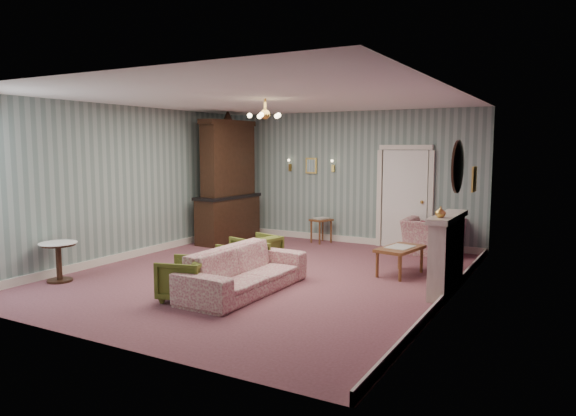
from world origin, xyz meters
The scene contains 27 objects.
floor centered at (0.00, 0.00, 0.00)m, with size 7.00×7.00×0.00m, color #844D57.
ceiling centered at (0.00, 0.00, 2.90)m, with size 7.00×7.00×0.00m, color white.
wall_back centered at (0.00, 3.50, 1.45)m, with size 6.00×6.00×0.00m, color slate.
wall_front centered at (0.00, -3.50, 1.45)m, with size 6.00×6.00×0.00m, color slate.
wall_left centered at (-3.00, 0.00, 1.45)m, with size 7.00×7.00×0.00m, color slate.
wall_right centered at (3.00, 0.00, 1.45)m, with size 7.00×7.00×0.00m, color slate.
wall_right_floral centered at (2.98, 0.00, 1.45)m, with size 7.00×7.00×0.00m, color #A8547C.
door centered at (1.30, 3.46, 1.08)m, with size 1.12×0.12×2.16m, color white, non-canonical shape.
olive_chair_a centered at (-0.23, -1.76, 0.33)m, with size 0.64×0.60×0.66m, color #586021.
olive_chair_b centered at (-0.21, -0.36, 0.33)m, with size 0.64×0.60×0.65m, color #586021.
olive_chair_c centered at (-0.29, 0.16, 0.35)m, with size 0.67×0.63×0.69m, color #586021.
sofa_chintz centered at (0.26, -1.03, 0.44)m, with size 2.25×0.66×0.88m, color #953C51.
wingback_chair centered at (2.01, 3.08, 0.48)m, with size 1.10×0.71×0.96m, color #953C51.
dresser centered at (-2.39, 2.28, 1.44)m, with size 0.60×1.73×2.88m, color black, non-canonical shape.
fireplace centered at (2.86, 0.40, 0.58)m, with size 0.30×1.40×1.16m, color beige, non-canonical shape.
mantel_vase centered at (2.84, 0.00, 1.23)m, with size 0.15×0.15×0.15m, color gold.
oval_mirror centered at (2.96, 0.40, 1.85)m, with size 0.04×0.76×0.84m, color white, non-canonical shape.
framed_print centered at (2.97, 1.75, 1.60)m, with size 0.04×0.34×0.42m, color gold, non-canonical shape.
coffee_table centered at (1.94, 1.11, 0.24)m, with size 0.52×0.93×0.48m, color brown, non-canonical shape.
side_table_black centered at (2.59, 1.64, 0.30)m, with size 0.40×0.40×0.60m, color black, non-canonical shape.
pedestal_table centered at (-2.65, -1.95, 0.32)m, with size 0.58×0.58×0.63m, color black, non-canonical shape.
nesting_table centered at (-0.48, 3.15, 0.29)m, with size 0.35×0.45×0.58m, color brown, non-canonical shape.
gilt_mirror_back centered at (-0.90, 3.46, 1.70)m, with size 0.28×0.06×0.36m, color gold, non-canonical shape.
sconce_left centered at (-1.45, 3.44, 1.70)m, with size 0.16×0.12×0.30m, color gold, non-canonical shape.
sconce_right centered at (-0.35, 3.44, 1.70)m, with size 0.16×0.12×0.30m, color gold, non-canonical shape.
chandelier centered at (0.00, 0.00, 2.63)m, with size 0.56×0.56×0.36m, color gold, non-canonical shape.
burgundy_cushion centered at (1.96, 2.93, 0.48)m, with size 0.38×0.10×0.38m, color maroon.
Camera 1 is at (4.51, -7.35, 2.14)m, focal length 32.90 mm.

